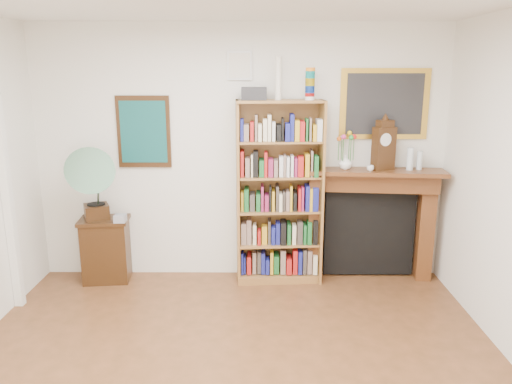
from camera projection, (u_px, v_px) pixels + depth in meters
room at (226, 222)px, 3.07m from camera, size 4.51×5.01×2.81m
teal_poster at (144, 132)px, 5.42m from camera, size 0.58×0.04×0.78m
small_picture at (240, 66)px, 5.25m from camera, size 0.26×0.04×0.30m
gilt_painting at (384, 104)px, 5.34m from camera, size 0.95×0.04×0.75m
bookshelf at (279, 183)px, 5.38m from camera, size 0.95×0.39×2.31m
side_cabinet at (106, 250)px, 5.55m from camera, size 0.56×0.44×0.72m
fireplace at (371, 214)px, 5.54m from camera, size 1.52×0.49×1.26m
gramophone at (90, 180)px, 5.24m from camera, size 0.71×0.77×0.82m
cd_stack at (120, 218)px, 5.34m from camera, size 0.12×0.12×0.08m
mantel_clock at (384, 146)px, 5.29m from camera, size 0.26×0.21×0.53m
flower_vase at (345, 162)px, 5.37m from camera, size 0.16×0.16×0.15m
teacup at (370, 168)px, 5.28m from camera, size 0.08×0.08×0.06m
bottle_left at (410, 159)px, 5.32m from camera, size 0.07×0.07×0.24m
bottle_right at (419, 160)px, 5.34m from camera, size 0.06×0.06×0.20m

